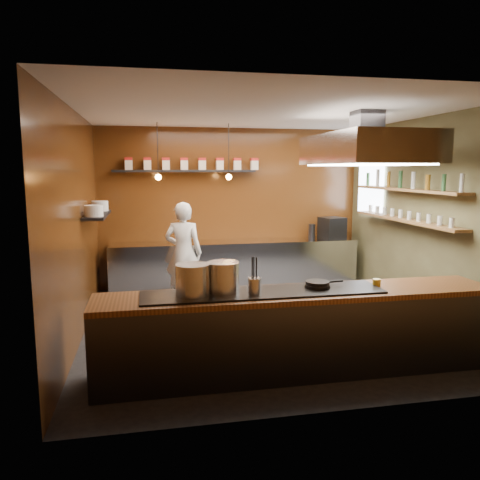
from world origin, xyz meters
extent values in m
plane|color=black|center=(0.00, 0.00, 0.00)|extent=(5.00, 5.00, 0.00)
plane|color=#401E0B|center=(0.00, 2.50, 1.50)|extent=(5.00, 0.00, 5.00)
plane|color=#401E0B|center=(-2.50, 0.00, 1.50)|extent=(0.00, 5.00, 5.00)
plane|color=#454127|center=(2.50, 0.00, 1.50)|extent=(0.00, 5.00, 5.00)
plane|color=silver|center=(0.00, 0.00, 3.00)|extent=(5.00, 5.00, 0.00)
plane|color=white|center=(2.45, 1.70, 1.90)|extent=(0.00, 1.00, 1.00)
cube|color=silver|center=(0.00, 2.17, 0.45)|extent=(4.60, 0.65, 0.90)
cube|color=#38383D|center=(0.00, -1.60, 0.43)|extent=(4.40, 0.70, 0.86)
cube|color=brown|center=(0.00, -1.60, 0.89)|extent=(4.40, 0.72, 0.06)
cube|color=black|center=(-0.40, -1.60, 0.93)|extent=(2.60, 0.55, 0.02)
cube|color=black|center=(-0.90, 2.36, 2.20)|extent=(2.60, 0.26, 0.04)
cube|color=black|center=(-2.34, 1.00, 1.55)|extent=(0.30, 1.40, 0.04)
cube|color=olive|center=(2.34, 0.30, 1.92)|extent=(0.26, 2.80, 0.04)
cube|color=olive|center=(2.34, 0.30, 1.45)|extent=(0.26, 2.80, 0.04)
cube|color=#38383D|center=(1.30, -0.40, 2.85)|extent=(0.35, 0.35, 0.30)
cube|color=silver|center=(1.30, -0.40, 2.50)|extent=(1.20, 2.00, 0.40)
cube|color=white|center=(1.30, -0.40, 2.29)|extent=(1.00, 1.80, 0.02)
cylinder|color=black|center=(-1.40, 1.70, 2.55)|extent=(0.01, 0.01, 0.90)
sphere|color=orange|center=(-1.40, 1.70, 2.10)|extent=(0.10, 0.10, 0.10)
cylinder|color=black|center=(-0.20, 1.70, 2.55)|extent=(0.01, 0.01, 0.90)
sphere|color=orange|center=(-0.20, 1.70, 2.10)|extent=(0.10, 0.10, 0.10)
cube|color=beige|center=(-1.90, 2.36, 2.31)|extent=(0.13, 0.13, 0.17)
cube|color=#A51814|center=(-1.90, 2.36, 2.42)|extent=(0.13, 0.13, 0.05)
cube|color=beige|center=(-1.57, 2.36, 2.31)|extent=(0.13, 0.13, 0.17)
cube|color=#A51814|center=(-1.57, 2.36, 2.42)|extent=(0.14, 0.13, 0.05)
cube|color=beige|center=(-1.24, 2.36, 2.31)|extent=(0.13, 0.13, 0.17)
cube|color=#A51814|center=(-1.24, 2.36, 2.42)|extent=(0.13, 0.13, 0.05)
cube|color=beige|center=(-0.91, 2.36, 2.31)|extent=(0.13, 0.13, 0.17)
cube|color=#A51814|center=(-0.91, 2.36, 2.42)|extent=(0.14, 0.13, 0.05)
cube|color=beige|center=(-0.59, 2.36, 2.31)|extent=(0.13, 0.13, 0.17)
cube|color=#A51814|center=(-0.59, 2.36, 2.42)|extent=(0.14, 0.13, 0.05)
cube|color=beige|center=(-0.26, 2.36, 2.31)|extent=(0.13, 0.13, 0.17)
cube|color=#A51814|center=(-0.26, 2.36, 2.42)|extent=(0.14, 0.13, 0.05)
cube|color=beige|center=(0.07, 2.36, 2.31)|extent=(0.13, 0.13, 0.17)
cube|color=#A51814|center=(0.07, 2.36, 2.42)|extent=(0.14, 0.13, 0.05)
cube|color=beige|center=(0.40, 2.36, 2.31)|extent=(0.13, 0.13, 0.17)
cube|color=#A51814|center=(0.40, 2.36, 2.42)|extent=(0.14, 0.13, 0.05)
cylinder|color=silver|center=(-2.34, 0.55, 1.65)|extent=(0.26, 0.26, 0.16)
cylinder|color=silver|center=(-2.34, 1.45, 1.65)|extent=(0.26, 0.26, 0.16)
cylinder|color=silver|center=(2.34, -1.00, 2.06)|extent=(0.06, 0.06, 0.24)
cylinder|color=#2D5933|center=(2.34, -0.63, 2.06)|extent=(0.06, 0.06, 0.24)
cylinder|color=#8C601E|center=(2.34, -0.26, 2.06)|extent=(0.06, 0.06, 0.24)
cylinder|color=silver|center=(2.34, 0.11, 2.06)|extent=(0.06, 0.06, 0.24)
cylinder|color=#2D5933|center=(2.34, 0.49, 2.06)|extent=(0.06, 0.06, 0.24)
cylinder|color=#8C601E|center=(2.34, 0.86, 2.06)|extent=(0.06, 0.06, 0.24)
cylinder|color=silver|center=(2.34, 1.23, 2.06)|extent=(0.06, 0.06, 0.24)
cylinder|color=#2D5933|center=(2.34, 1.60, 2.06)|extent=(0.06, 0.06, 0.24)
cylinder|color=silver|center=(2.34, -0.85, 1.53)|extent=(0.07, 0.07, 0.13)
cylinder|color=silver|center=(2.34, -0.59, 1.53)|extent=(0.07, 0.07, 0.13)
cylinder|color=silver|center=(2.34, -0.34, 1.53)|extent=(0.07, 0.07, 0.13)
cylinder|color=silver|center=(2.34, -0.08, 1.53)|extent=(0.07, 0.07, 0.13)
cylinder|color=silver|center=(2.34, 0.17, 1.53)|extent=(0.07, 0.07, 0.13)
cylinder|color=silver|center=(2.34, 0.43, 1.53)|extent=(0.07, 0.07, 0.13)
cylinder|color=silver|center=(2.34, 0.68, 1.53)|extent=(0.07, 0.07, 0.13)
cylinder|color=silver|center=(2.34, 0.94, 1.53)|extent=(0.07, 0.07, 0.13)
cylinder|color=silver|center=(2.34, 1.19, 1.53)|extent=(0.07, 0.07, 0.13)
cylinder|color=silver|center=(2.34, 1.45, 1.53)|extent=(0.07, 0.07, 0.13)
cylinder|color=silver|center=(-0.83, -1.55, 1.10)|extent=(0.44, 0.44, 0.33)
cylinder|color=silver|center=(-1.16, -1.62, 1.10)|extent=(0.42, 0.42, 0.33)
cylinder|color=silver|center=(-0.52, -1.69, 1.03)|extent=(0.14, 0.14, 0.17)
cylinder|color=black|center=(0.22, -1.55, 0.96)|extent=(0.28, 0.28, 0.04)
cylinder|color=black|center=(0.22, -1.55, 0.99)|extent=(0.26, 0.26, 0.04)
cylinder|color=black|center=(0.44, -1.53, 0.99)|extent=(0.18, 0.04, 0.02)
cylinder|color=gold|center=(0.93, -1.56, 0.96)|extent=(0.10, 0.10, 0.08)
cube|color=black|center=(1.89, 2.12, 1.11)|extent=(0.50, 0.48, 0.42)
imported|color=silver|center=(-1.03, 1.39, 0.85)|extent=(0.70, 0.55, 1.70)
camera|label=1|loc=(-1.59, -6.31, 2.23)|focal=35.00mm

